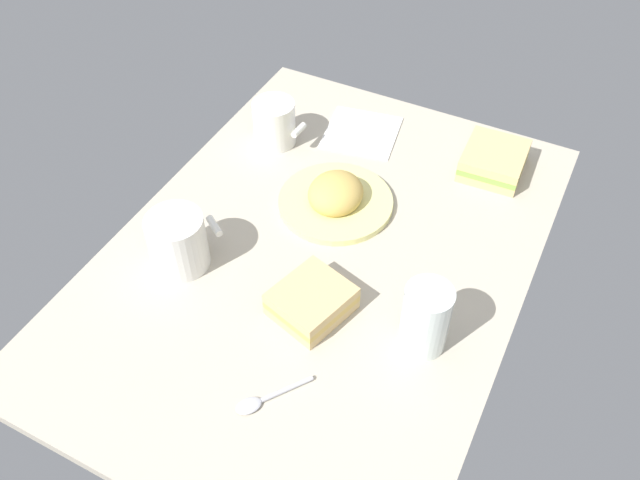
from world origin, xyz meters
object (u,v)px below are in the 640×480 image
object	(u,v)px
coffee_mug_black	(178,241)
spoon	(262,400)
coffee_mug_milky	(274,122)
plate_of_food	(336,197)
paper_napkin	(362,132)
sandwich_side	(494,160)
glass_of_milk	(425,322)
sandwich_main	(312,301)

from	to	relation	value
coffee_mug_black	spoon	distance (cm)	28.90
coffee_mug_black	coffee_mug_milky	distance (cm)	33.59
coffee_mug_black	coffee_mug_milky	bearing A→B (deg)	3.40
plate_of_food	coffee_mug_milky	world-z (taller)	coffee_mug_milky
plate_of_food	coffee_mug_milky	xyz separation A→B (cm)	(10.59, 17.91, 2.68)
spoon	paper_napkin	distance (cm)	60.23
coffee_mug_black	coffee_mug_milky	size ratio (longest dim) A/B	1.11
coffee_mug_milky	sandwich_side	bearing A→B (deg)	-74.90
paper_napkin	coffee_mug_black	bearing A→B (deg)	164.99
glass_of_milk	coffee_mug_milky	bearing A→B (deg)	53.43
glass_of_milk	spoon	xyz separation A→B (cm)	(-18.51, 15.48, -4.50)
plate_of_food	glass_of_milk	world-z (taller)	glass_of_milk
coffee_mug_black	spoon	xyz separation A→B (cm)	(-15.65, -23.87, -4.52)
sandwich_main	coffee_mug_milky	bearing A→B (deg)	37.10
plate_of_food	sandwich_side	world-z (taller)	plate_of_food
coffee_mug_black	sandwich_side	bearing A→B (deg)	-40.20
plate_of_food	paper_napkin	world-z (taller)	plate_of_food
coffee_mug_milky	sandwich_side	xyz separation A→B (cm)	(10.60, -39.29, -2.23)
paper_napkin	spoon	bearing A→B (deg)	-168.26
coffee_mug_black	paper_napkin	xyz separation A→B (cm)	(43.33, -11.62, -4.75)
sandwich_main	spoon	bearing A→B (deg)	-176.11
plate_of_food	coffee_mug_black	xyz separation A→B (cm)	(-22.94, 15.91, 3.15)
coffee_mug_milky	sandwich_side	distance (cm)	40.76
plate_of_food	glass_of_milk	bearing A→B (deg)	-130.58
coffee_mug_black	sandwich_main	distance (cm)	22.93
sandwich_side	spoon	distance (cm)	61.29
sandwich_main	glass_of_milk	world-z (taller)	glass_of_milk
sandwich_side	spoon	size ratio (longest dim) A/B	1.23
glass_of_milk	paper_napkin	size ratio (longest dim) A/B	0.83
coffee_mug_black	glass_of_milk	bearing A→B (deg)	-85.84
coffee_mug_black	glass_of_milk	size ratio (longest dim) A/B	1.00
coffee_mug_black	sandwich_main	bearing A→B (deg)	-87.96
coffee_mug_milky	glass_of_milk	xyz separation A→B (cm)	(-30.67, -41.35, 0.45)
plate_of_food	paper_napkin	distance (cm)	20.90
sandwich_side	glass_of_milk	size ratio (longest dim) A/B	1.09
coffee_mug_black	spoon	bearing A→B (deg)	-123.24
plate_of_food	coffee_mug_milky	distance (cm)	20.97
spoon	sandwich_side	bearing A→B (deg)	-12.66
glass_of_milk	sandwich_side	bearing A→B (deg)	2.85
sandwich_main	glass_of_milk	distance (cm)	16.94
sandwich_side	coffee_mug_milky	bearing A→B (deg)	105.10
coffee_mug_black	paper_napkin	world-z (taller)	coffee_mug_black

